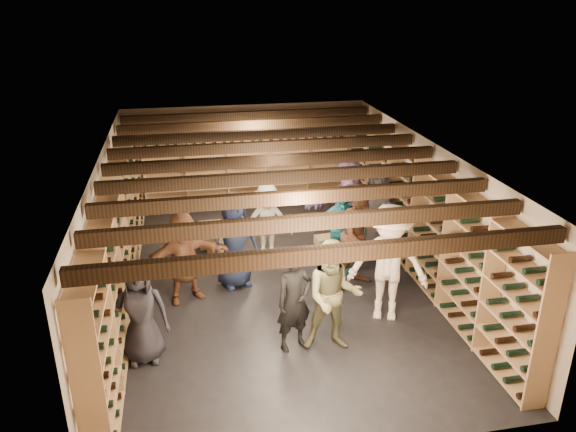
# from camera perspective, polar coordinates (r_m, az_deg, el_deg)

# --- Properties ---
(ground) EXTENTS (8.00, 8.00, 0.00)m
(ground) POSITION_cam_1_polar(r_m,az_deg,el_deg) (9.98, -1.20, -6.86)
(ground) COLOR black
(ground) RESTS_ON ground
(walls) EXTENTS (5.52, 8.02, 2.40)m
(walls) POSITION_cam_1_polar(r_m,az_deg,el_deg) (9.46, -1.25, -0.49)
(walls) COLOR #B3A38B
(walls) RESTS_ON ground
(ceiling) EXTENTS (5.50, 8.00, 0.01)m
(ceiling) POSITION_cam_1_polar(r_m,az_deg,el_deg) (9.07, -1.32, 6.53)
(ceiling) COLOR beige
(ceiling) RESTS_ON walls
(ceiling_joists) EXTENTS (5.40, 7.12, 0.18)m
(ceiling_joists) POSITION_cam_1_polar(r_m,az_deg,el_deg) (9.11, -1.31, 5.68)
(ceiling_joists) COLOR black
(ceiling_joists) RESTS_ON ground
(wine_rack_left) EXTENTS (0.32, 7.50, 2.15)m
(wine_rack_left) POSITION_cam_1_polar(r_m,az_deg,el_deg) (9.46, -16.78, -2.31)
(wine_rack_left) COLOR #9E714D
(wine_rack_left) RESTS_ON ground
(wine_rack_right) EXTENTS (0.32, 7.50, 2.15)m
(wine_rack_right) POSITION_cam_1_polar(r_m,az_deg,el_deg) (10.23, 13.09, -0.06)
(wine_rack_right) COLOR #9E714D
(wine_rack_right) RESTS_ON ground
(wine_rack_back) EXTENTS (4.70, 0.30, 2.15)m
(wine_rack_back) POSITION_cam_1_polar(r_m,az_deg,el_deg) (13.08, -4.13, 5.36)
(wine_rack_back) COLOR #9E714D
(wine_rack_back) RESTS_ON ground
(crate_stack_left) EXTENTS (0.51, 0.34, 0.51)m
(crate_stack_left) POSITION_cam_1_polar(r_m,az_deg,el_deg) (11.36, -7.74, -1.88)
(crate_stack_left) COLOR tan
(crate_stack_left) RESTS_ON ground
(crate_stack_right) EXTENTS (0.59, 0.50, 0.51)m
(crate_stack_right) POSITION_cam_1_polar(r_m,az_deg,el_deg) (10.94, -6.66, -2.79)
(crate_stack_right) COLOR tan
(crate_stack_right) RESTS_ON ground
(crate_loose) EXTENTS (0.55, 0.40, 0.17)m
(crate_loose) POSITION_cam_1_polar(r_m,az_deg,el_deg) (11.44, 4.08, -2.47)
(crate_loose) COLOR tan
(crate_loose) RESTS_ON ground
(person_0) EXTENTS (0.75, 0.49, 1.53)m
(person_0) POSITION_cam_1_polar(r_m,az_deg,el_deg) (7.98, -14.76, -9.42)
(person_0) COLOR black
(person_0) RESTS_ON ground
(person_1) EXTENTS (0.65, 0.53, 1.54)m
(person_1) POSITION_cam_1_polar(r_m,az_deg,el_deg) (7.97, 0.62, -8.58)
(person_1) COLOR black
(person_1) RESTS_ON ground
(person_2) EXTENTS (0.90, 0.75, 1.68)m
(person_2) POSITION_cam_1_polar(r_m,az_deg,el_deg) (7.95, 4.63, -8.13)
(person_2) COLOR brown
(person_2) RESTS_ON ground
(person_3) EXTENTS (1.40, 1.11, 1.90)m
(person_3) POSITION_cam_1_polar(r_m,az_deg,el_deg) (8.72, 10.16, -4.75)
(person_3) COLOR beige
(person_3) RESTS_ON ground
(person_4) EXTENTS (1.02, 0.67, 1.61)m
(person_4) POSITION_cam_1_polar(r_m,az_deg,el_deg) (10.08, 5.38, -1.54)
(person_4) COLOR teal
(person_4) RESTS_ON ground
(person_5) EXTENTS (1.52, 0.89, 1.56)m
(person_5) POSITION_cam_1_polar(r_m,az_deg,el_deg) (9.31, -10.48, -4.13)
(person_5) COLOR brown
(person_5) RESTS_ON ground
(person_6) EXTENTS (0.95, 0.77, 1.70)m
(person_6) POSITION_cam_1_polar(r_m,az_deg,el_deg) (9.62, -5.45, -2.47)
(person_6) COLOR #1A2442
(person_6) RESTS_ON ground
(person_8) EXTENTS (1.09, 0.97, 1.85)m
(person_8) POSITION_cam_1_polar(r_m,az_deg,el_deg) (9.62, 7.39, -2.05)
(person_8) COLOR #47291B
(person_8) RESTS_ON ground
(person_9) EXTENTS (0.98, 0.58, 1.49)m
(person_9) POSITION_cam_1_polar(r_m,az_deg,el_deg) (10.58, -2.10, -0.63)
(person_9) COLOR #B0ADA2
(person_9) RESTS_ON ground
(person_11) EXTENTS (1.79, 0.76, 1.87)m
(person_11) POSITION_cam_1_polar(r_m,az_deg,el_deg) (10.89, 6.14, 1.02)
(person_11) COLOR slate
(person_11) RESTS_ON ground
(person_12) EXTENTS (0.89, 0.63, 1.73)m
(person_12) POSITION_cam_1_polar(r_m,az_deg,el_deg) (11.06, 9.02, 0.78)
(person_12) COLOR #36363B
(person_12) RESTS_ON ground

